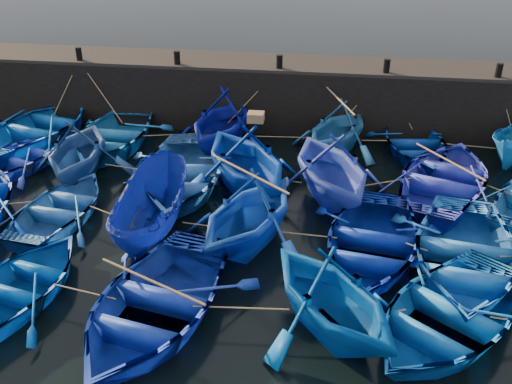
# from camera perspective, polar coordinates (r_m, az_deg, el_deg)

# --- Properties ---
(ground) EXTENTS (120.00, 120.00, 0.00)m
(ground) POSITION_cam_1_polar(r_m,az_deg,el_deg) (14.82, -1.74, -8.30)
(ground) COLOR black
(ground) RESTS_ON ground
(quay_wall) EXTENTS (26.00, 2.50, 2.50)m
(quay_wall) POSITION_cam_1_polar(r_m,az_deg,el_deg) (23.53, 2.51, 9.69)
(quay_wall) COLOR black
(quay_wall) RESTS_ON ground
(quay_top) EXTENTS (26.00, 2.50, 0.12)m
(quay_top) POSITION_cam_1_polar(r_m,az_deg,el_deg) (23.13, 2.58, 12.76)
(quay_top) COLOR black
(quay_top) RESTS_ON quay_wall
(bollard_0) EXTENTS (0.24, 0.24, 0.50)m
(bollard_0) POSITION_cam_1_polar(r_m,az_deg,el_deg) (24.28, -17.29, 13.06)
(bollard_0) COLOR black
(bollard_0) RESTS_ON quay_top
(bollard_1) EXTENTS (0.24, 0.24, 0.50)m
(bollard_1) POSITION_cam_1_polar(r_m,az_deg,el_deg) (22.91, -7.91, 13.17)
(bollard_1) COLOR black
(bollard_1) RESTS_ON quay_top
(bollard_2) EXTENTS (0.24, 0.24, 0.50)m
(bollard_2) POSITION_cam_1_polar(r_m,az_deg,el_deg) (22.19, 2.36, 12.90)
(bollard_2) COLOR black
(bollard_2) RESTS_ON quay_top
(bollard_3) EXTENTS (0.24, 0.24, 0.50)m
(bollard_3) POSITION_cam_1_polar(r_m,az_deg,el_deg) (22.17, 12.94, 12.19)
(bollard_3) COLOR black
(bollard_3) RESTS_ON quay_top
(bollard_4) EXTENTS (0.24, 0.24, 0.50)m
(bollard_4) POSITION_cam_1_polar(r_m,az_deg,el_deg) (22.87, 23.13, 11.13)
(bollard_4) COLOR black
(bollard_4) RESTS_ON quay_top
(boat_0) EXTENTS (5.40, 6.57, 1.19)m
(boat_0) POSITION_cam_1_polar(r_m,az_deg,el_deg) (23.55, -20.88, 6.10)
(boat_0) COLOR #064898
(boat_0) RESTS_ON ground
(boat_1) EXTENTS (3.92, 5.37, 1.09)m
(boat_1) POSITION_cam_1_polar(r_m,az_deg,el_deg) (22.09, -14.25, 5.55)
(boat_1) COLOR #1865B3
(boat_1) RESTS_ON ground
(boat_2) EXTENTS (4.54, 5.02, 2.31)m
(boat_2) POSITION_cam_1_polar(r_m,az_deg,el_deg) (21.24, -3.44, 7.25)
(boat_2) COLOR #051086
(boat_2) RESTS_ON ground
(boat_3) EXTENTS (4.67, 4.91, 2.02)m
(boat_3) POSITION_cam_1_polar(r_m,az_deg,el_deg) (21.09, 8.17, 6.42)
(boat_3) COLOR #256BAB
(boat_3) RESTS_ON ground
(boat_4) EXTENTS (3.86, 4.96, 0.94)m
(boat_4) POSITION_cam_1_polar(r_m,az_deg,el_deg) (21.64, 15.63, 4.65)
(boat_4) COLOR navy
(boat_4) RESTS_ON ground
(boat_6) EXTENTS (4.16, 4.88, 0.86)m
(boat_6) POSITION_cam_1_polar(r_m,az_deg,el_deg) (21.59, -22.52, 3.28)
(boat_6) COLOR blue
(boat_6) RESTS_ON ground
(boat_7) EXTENTS (3.94, 4.44, 2.15)m
(boat_7) POSITION_cam_1_polar(r_m,az_deg,el_deg) (19.91, -17.37, 4.16)
(boat_7) COLOR navy
(boat_7) RESTS_ON ground
(boat_8) EXTENTS (4.59, 6.06, 1.18)m
(boat_8) POSITION_cam_1_polar(r_m,az_deg,el_deg) (18.68, -7.58, 1.99)
(boat_8) COLOR #316ABC
(boat_8) RESTS_ON ground
(boat_9) EXTENTS (6.00, 6.19, 2.49)m
(boat_9) POSITION_cam_1_polar(r_m,az_deg,el_deg) (17.95, -0.97, 3.42)
(boat_9) COLOR #002C8F
(boat_9) RESTS_ON ground
(boat_10) EXTENTS (5.38, 5.72, 2.40)m
(boat_10) POSITION_cam_1_polar(r_m,az_deg,el_deg) (17.70, 7.59, 2.61)
(boat_10) COLOR blue
(boat_10) RESTS_ON ground
(boat_11) EXTENTS (5.64, 6.59, 1.16)m
(boat_11) POSITION_cam_1_polar(r_m,az_deg,el_deg) (19.14, 18.47, 1.32)
(boat_11) COLOR #202AA4
(boat_11) RESTS_ON ground
(boat_14) EXTENTS (3.48, 4.53, 0.87)m
(boat_14) POSITION_cam_1_polar(r_m,az_deg,el_deg) (17.79, -18.89, -1.44)
(boat_14) COLOR #225BA7
(boat_14) RESTS_ON ground
(boat_15) EXTENTS (1.86, 4.59, 1.75)m
(boat_15) POSITION_cam_1_polar(r_m,az_deg,el_deg) (16.10, -10.55, -1.78)
(boat_15) COLOR navy
(boat_15) RESTS_ON ground
(boat_16) EXTENTS (5.01, 5.34, 2.25)m
(boat_16) POSITION_cam_1_polar(r_m,az_deg,el_deg) (15.28, -0.75, -1.96)
(boat_16) COLOR #1248BA
(boat_16) RESTS_ON ground
(boat_17) EXTENTS (4.44, 5.66, 1.07)m
(boat_17) POSITION_cam_1_polar(r_m,az_deg,el_deg) (15.44, 11.43, -4.82)
(boat_17) COLOR navy
(boat_17) RESTS_ON ground
(boat_18) EXTENTS (4.75, 6.05, 1.14)m
(boat_18) POSITION_cam_1_polar(r_m,az_deg,el_deg) (15.54, 20.08, -5.76)
(boat_18) COLOR blue
(boat_18) RESTS_ON ground
(boat_21) EXTENTS (3.89, 4.82, 0.88)m
(boat_21) POSITION_cam_1_polar(r_m,az_deg,el_deg) (14.89, -22.58, -8.55)
(boat_21) COLOR #003E8D
(boat_21) RESTS_ON ground
(boat_22) EXTENTS (4.91, 6.12, 1.13)m
(boat_22) POSITION_cam_1_polar(r_m,az_deg,el_deg) (13.29, -10.18, -10.78)
(boat_22) COLOR navy
(boat_22) RESTS_ON ground
(boat_23) EXTENTS (5.27, 5.35, 2.13)m
(boat_23) POSITION_cam_1_polar(r_m,az_deg,el_deg) (12.60, 7.55, -10.15)
(boat_23) COLOR #0049A2
(boat_23) RESTS_ON ground
(boat_24) EXTENTS (5.98, 6.30, 1.06)m
(boat_24) POSITION_cam_1_polar(r_m,az_deg,el_deg) (13.51, 18.59, -11.47)
(boat_24) COLOR #0B59B9
(boat_24) RESTS_ON ground
(wooden_crate) EXTENTS (0.49, 0.42, 0.28)m
(wooden_crate) POSITION_cam_1_polar(r_m,az_deg,el_deg) (17.36, -0.02, 7.50)
(wooden_crate) COLOR brown
(wooden_crate) RESTS_ON boat_9
(mooring_ropes) EXTENTS (17.92, 11.53, 2.10)m
(mooring_ropes) POSITION_cam_1_polar(r_m,az_deg,el_deg) (18.69, 0.75, 3.30)
(mooring_ropes) COLOR tan
(mooring_ropes) RESTS_ON ground
(loose_oars) EXTENTS (9.70, 11.98, 1.18)m
(loose_oars) POSITION_cam_1_polar(r_m,az_deg,el_deg) (16.44, 5.71, 2.41)
(loose_oars) COLOR #99724C
(loose_oars) RESTS_ON ground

